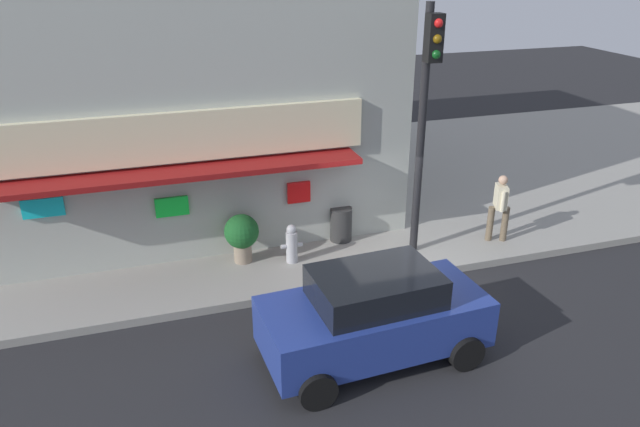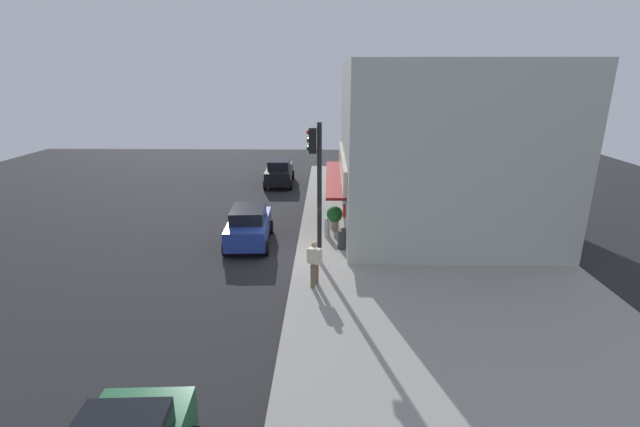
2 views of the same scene
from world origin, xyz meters
name	(u,v)px [view 2 (image 2 of 2)]	position (x,y,z in m)	size (l,w,h in m)	color
ground_plane	(296,256)	(0.00, 0.00, 0.00)	(54.97, 54.97, 0.00)	#232326
sidewalk	(429,255)	(0.00, 5.64, 0.09)	(36.65, 11.28, 0.18)	gray
corner_building	(438,145)	(-4.25, 6.68, 4.07)	(11.07, 10.02, 7.80)	#ADB2A8
traffic_light	(317,176)	(0.99, 0.92, 3.72)	(0.32, 0.58, 5.55)	black
fire_hydrant	(327,227)	(-1.89, 1.32, 0.62)	(0.50, 0.26, 0.92)	#B2B2B7
trash_can	(344,239)	(-0.46, 2.04, 0.59)	(0.53, 0.53, 0.83)	#2D2D2D
pedestrian	(315,262)	(3.13, 0.89, 1.10)	(0.53, 0.59, 1.67)	brown
potted_plant_by_doorway	(354,194)	(-7.39, 2.84, 0.73)	(0.63, 0.63, 0.94)	gray
potted_plant_by_window	(335,216)	(-2.94, 1.68, 0.86)	(0.78, 0.78, 1.13)	gray
parked_car_black	(279,172)	(-12.73, -2.04, 0.90)	(4.47, 2.03, 1.76)	black
parked_car_blue	(249,226)	(-1.35, -2.22, 0.87)	(3.99, 2.13, 1.71)	navy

